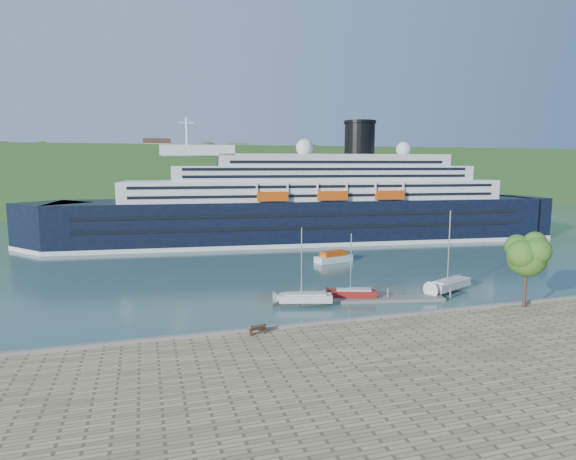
% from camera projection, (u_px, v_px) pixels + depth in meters
% --- Properties ---
extents(ground, '(400.00, 400.00, 0.00)m').
position_uv_depth(ground, '(391.00, 325.00, 52.01)').
color(ground, '#315753').
rests_on(ground, ground).
extents(far_hillside, '(400.00, 50.00, 24.00)m').
position_uv_depth(far_hillside, '(210.00, 178.00, 188.02)').
color(far_hillside, '#366127').
rests_on(far_hillside, ground).
extents(quay_coping, '(220.00, 0.50, 0.30)m').
position_uv_depth(quay_coping, '(392.00, 315.00, 51.66)').
color(quay_coping, slate).
rests_on(quay_coping, promenade).
extents(cruise_ship, '(122.04, 30.02, 27.14)m').
position_uv_depth(cruise_ship, '(304.00, 181.00, 107.29)').
color(cruise_ship, black).
rests_on(cruise_ship, ground).
extents(park_bench, '(1.76, 1.01, 1.06)m').
position_uv_depth(park_bench, '(257.00, 329.00, 46.31)').
color(park_bench, '#442313').
rests_on(park_bench, promenade).
extents(promenade_tree, '(5.70, 5.70, 9.44)m').
position_uv_depth(promenade_tree, '(526.00, 267.00, 54.41)').
color(promenade_tree, '#2C5C18').
rests_on(promenade_tree, promenade).
extents(floating_pontoon, '(18.57, 5.98, 0.41)m').
position_uv_depth(floating_pontoon, '(372.00, 299.00, 61.16)').
color(floating_pontoon, gray).
rests_on(floating_pontoon, ground).
extents(sailboat_white_near, '(7.44, 3.88, 9.26)m').
position_uv_depth(sailboat_white_near, '(306.00, 269.00, 58.63)').
color(sailboat_white_near, silver).
rests_on(sailboat_white_near, ground).
extents(sailboat_red, '(6.59, 3.73, 8.21)m').
position_uv_depth(sailboat_red, '(354.00, 268.00, 61.26)').
color(sailboat_red, maroon).
rests_on(sailboat_red, ground).
extents(sailboat_white_far, '(8.47, 5.51, 10.67)m').
position_uv_depth(sailboat_white_far, '(451.00, 253.00, 64.87)').
color(sailboat_white_far, silver).
rests_on(sailboat_white_far, ground).
extents(tender_launch, '(7.42, 4.12, 1.94)m').
position_uv_depth(tender_launch, '(334.00, 256.00, 85.81)').
color(tender_launch, '#C6470B').
rests_on(tender_launch, ground).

